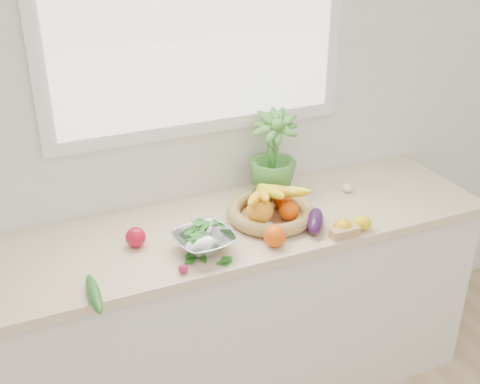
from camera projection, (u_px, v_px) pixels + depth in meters
name	position (u px, v px, depth m)	size (l,w,h in m)	color
back_wall	(198.00, 98.00, 2.50)	(4.50, 0.02, 2.70)	white
counter_cabinet	(228.00, 316.00, 2.68)	(2.20, 0.58, 0.86)	silver
countertop	(227.00, 229.00, 2.47)	(2.24, 0.62, 0.04)	beige
window_pane	(198.00, 0.00, 2.29)	(1.18, 0.01, 0.98)	white
orange_loose	(275.00, 236.00, 2.30)	(0.09, 0.09, 0.09)	#EA5307
lemon_a	(342.00, 227.00, 2.39)	(0.06, 0.07, 0.06)	#E3A30C
lemon_b	(344.00, 226.00, 2.39)	(0.06, 0.08, 0.06)	#FAAC0D
lemon_c	(362.00, 223.00, 2.41)	(0.06, 0.08, 0.06)	yellow
apple	(136.00, 237.00, 2.30)	(0.08, 0.08, 0.08)	#B30E25
ginger	(345.00, 232.00, 2.37)	(0.12, 0.05, 0.04)	tan
garlic_a	(316.00, 214.00, 2.49)	(0.05, 0.05, 0.04)	silver
garlic_b	(347.00, 188.00, 2.72)	(0.05, 0.05, 0.04)	silver
garlic_c	(269.00, 227.00, 2.41)	(0.05, 0.05, 0.04)	silver
eggplant	(315.00, 221.00, 2.42)	(0.07, 0.18, 0.07)	#30103B
cucumber	(94.00, 294.00, 2.01)	(0.04, 0.23, 0.04)	#215819
radish	(183.00, 269.00, 2.15)	(0.04, 0.04, 0.04)	#BA1745
potted_herb	(273.00, 153.00, 2.62)	(0.21, 0.21, 0.37)	#428530
fruit_basket	(270.00, 208.00, 2.48)	(0.37, 0.37, 0.19)	#BA7C52
colander_with_spinach	(204.00, 237.00, 2.26)	(0.25, 0.25, 0.12)	silver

